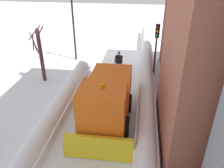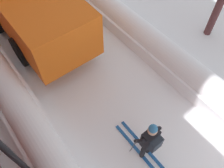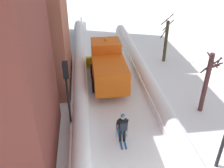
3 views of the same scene
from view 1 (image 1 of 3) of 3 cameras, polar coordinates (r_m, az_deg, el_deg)
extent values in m
plane|color=white|center=(13.11, -2.86, -8.83)|extent=(80.00, 80.00, 0.00)
cube|color=white|center=(12.75, 8.50, -8.39)|extent=(1.10, 36.00, 0.71)
cylinder|color=white|center=(12.54, 8.62, -7.08)|extent=(0.90, 34.20, 0.90)
cube|color=white|center=(13.59, -13.54, -6.86)|extent=(1.10, 36.00, 0.52)
cylinder|color=white|center=(13.44, -13.66, -5.96)|extent=(0.90, 34.20, 0.90)
cube|color=brown|center=(18.04, 25.13, 14.27)|extent=(6.97, 6.11, 8.60)
cube|color=orange|center=(13.32, -0.38, -0.93)|extent=(2.30, 3.40, 1.60)
cube|color=orange|center=(10.87, -2.37, -6.26)|extent=(2.20, 2.00, 2.30)
cube|color=black|center=(9.81, -3.38, -7.00)|extent=(1.85, 0.06, 1.01)
cube|color=yellow|center=(10.61, -3.52, -15.74)|extent=(3.20, 0.46, 1.13)
cylinder|color=orange|center=(10.20, -2.51, -0.39)|extent=(0.20, 0.20, 0.18)
cylinder|color=black|center=(11.72, 3.64, -10.67)|extent=(0.25, 1.10, 1.10)
cylinder|color=black|center=(12.04, -7.49, -9.69)|extent=(0.25, 1.10, 1.10)
cylinder|color=black|center=(13.50, 4.37, -4.81)|extent=(0.25, 1.10, 1.10)
cylinder|color=black|center=(13.78, -5.24, -4.10)|extent=(0.25, 1.10, 1.10)
cylinder|color=black|center=(18.29, 2.04, 4.15)|extent=(0.14, 0.14, 0.82)
cylinder|color=black|center=(18.31, 1.36, 4.19)|extent=(0.14, 0.14, 0.82)
cube|color=black|center=(18.01, 1.73, 6.26)|extent=(0.42, 0.26, 0.62)
cube|color=#262D38|center=(18.20, 1.81, 6.59)|extent=(0.32, 0.16, 0.44)
sphere|color=tan|center=(17.84, 1.75, 7.65)|extent=(0.24, 0.24, 0.24)
sphere|color=teal|center=(17.81, 1.76, 7.95)|extent=(0.22, 0.22, 0.22)
cylinder|color=black|center=(17.89, 2.53, 6.18)|extent=(0.09, 0.33, 0.56)
cylinder|color=black|center=(17.94, 0.87, 6.27)|extent=(0.09, 0.33, 0.56)
cube|color=#194C8C|center=(18.23, 1.94, 2.70)|extent=(0.09, 1.80, 0.03)
cube|color=#194C8C|center=(18.25, 1.25, 2.74)|extent=(0.09, 1.80, 0.03)
cylinder|color=#262628|center=(18.00, 2.59, 4.38)|extent=(0.02, 0.19, 1.19)
cylinder|color=#262628|center=(18.05, 0.68, 4.49)|extent=(0.02, 0.19, 1.19)
cylinder|color=black|center=(16.72, 10.70, 6.03)|extent=(0.12, 0.12, 3.39)
cube|color=black|center=(15.90, 11.42, 12.99)|extent=(0.28, 0.24, 0.90)
sphere|color=red|center=(15.71, 11.54, 13.85)|extent=(0.18, 0.18, 0.18)
sphere|color=gold|center=(15.78, 11.44, 12.87)|extent=(0.18, 0.18, 0.18)
sphere|color=green|center=(15.85, 11.34, 11.90)|extent=(0.18, 0.18, 0.18)
cylinder|color=black|center=(20.43, -9.58, 13.12)|extent=(0.16, 0.16, 5.31)
cylinder|color=#4E2C2D|center=(17.19, -17.45, 6.81)|extent=(0.28, 0.28, 3.93)
cylinder|color=#4E2C2D|center=(16.71, -19.05, 9.83)|extent=(0.82, 0.74, 1.30)
cylinder|color=#4E2C2D|center=(16.86, -17.73, 12.35)|extent=(0.74, 0.30, 0.95)
cylinder|color=#4E2C2D|center=(17.05, -18.99, 12.20)|extent=(0.63, 1.07, 0.92)
cylinder|color=#4E2C2D|center=(16.80, -18.95, 9.55)|extent=(0.62, 0.78, 0.74)
cylinder|color=#4E2C2D|center=(16.84, -19.29, 10.02)|extent=(0.49, 1.05, 0.90)
camera|label=2|loc=(17.79, 9.74, 23.80)|focal=37.08mm
camera|label=3|loc=(26.09, 9.11, 30.73)|focal=38.10mm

